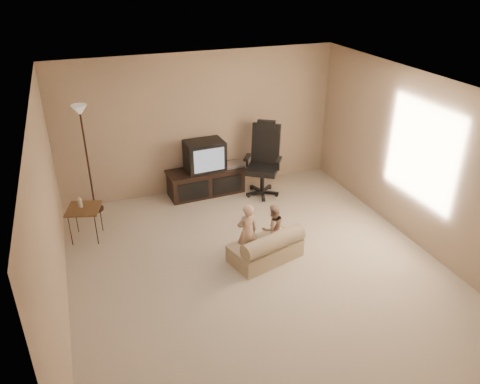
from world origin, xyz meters
The scene contains 9 objects.
floor centered at (0.00, 0.00, 0.00)m, with size 5.50×5.50×0.00m, color beige.
room_shell centered at (0.00, 0.00, 1.52)m, with size 5.50×5.50×5.50m.
tv_stand centered at (0.00, 2.49, 0.42)m, with size 1.43×0.58×1.01m.
office_chair centered at (0.99, 2.15, 0.48)m, with size 0.85×0.85×1.33m.
side_table centered at (-2.15, 1.67, 0.51)m, with size 0.58×0.58×0.71m.
floor_lamp centered at (-1.97, 2.55, 1.35)m, with size 0.29×0.29×1.84m.
child_sofa centered at (0.21, 0.16, 0.20)m, with size 1.11×0.81×0.49m.
toddler_left centered at (-0.03, 0.33, 0.43)m, with size 0.31×0.23×0.86m, color tan.
toddler_right centered at (0.39, 0.38, 0.37)m, with size 0.36×0.20×0.74m, color tan.
Camera 1 is at (-2.07, -4.91, 3.89)m, focal length 35.00 mm.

